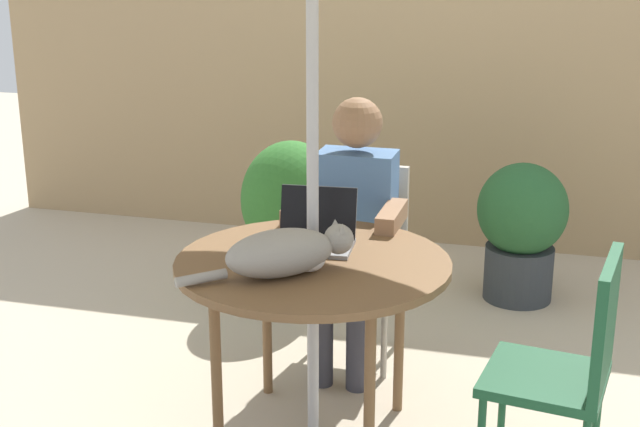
{
  "coord_description": "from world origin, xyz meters",
  "views": [
    {
      "loc": [
        0.85,
        -2.97,
        1.86
      ],
      "look_at": [
        0.0,
        0.1,
        0.88
      ],
      "focal_mm": 49.69,
      "sensor_mm": 36.0,
      "label": 1
    }
  ],
  "objects_px": {
    "potted_plant_near_fence": "(291,215)",
    "potted_plant_by_chair": "(521,226)",
    "chair_empty": "(572,359)",
    "person_seated": "(353,221)",
    "laptop": "(316,229)",
    "patio_table": "(313,275)",
    "cat": "(287,252)",
    "chair_occupied": "(360,246)"
  },
  "relations": [
    {
      "from": "chair_occupied",
      "to": "laptop",
      "type": "height_order",
      "value": "laptop"
    },
    {
      "from": "person_seated",
      "to": "potted_plant_near_fence",
      "type": "height_order",
      "value": "person_seated"
    },
    {
      "from": "cat",
      "to": "person_seated",
      "type": "bearing_deg",
      "value": 86.74
    },
    {
      "from": "patio_table",
      "to": "chair_empty",
      "type": "relative_size",
      "value": 1.16
    },
    {
      "from": "patio_table",
      "to": "person_seated",
      "type": "height_order",
      "value": "person_seated"
    },
    {
      "from": "chair_empty",
      "to": "cat",
      "type": "xyz_separation_m",
      "value": [
        -0.99,
        -0.03,
        0.3
      ]
    },
    {
      "from": "person_seated",
      "to": "potted_plant_by_chair",
      "type": "distance_m",
      "value": 1.25
    },
    {
      "from": "patio_table",
      "to": "person_seated",
      "type": "bearing_deg",
      "value": 90.0
    },
    {
      "from": "patio_table",
      "to": "chair_occupied",
      "type": "bearing_deg",
      "value": 90.0
    },
    {
      "from": "laptop",
      "to": "potted_plant_near_fence",
      "type": "distance_m",
      "value": 1.29
    },
    {
      "from": "chair_empty",
      "to": "potted_plant_near_fence",
      "type": "distance_m",
      "value": 2.06
    },
    {
      "from": "potted_plant_near_fence",
      "to": "potted_plant_by_chair",
      "type": "bearing_deg",
      "value": 14.97
    },
    {
      "from": "chair_occupied",
      "to": "potted_plant_near_fence",
      "type": "height_order",
      "value": "chair_occupied"
    },
    {
      "from": "laptop",
      "to": "cat",
      "type": "relative_size",
      "value": 0.59
    },
    {
      "from": "chair_empty",
      "to": "potted_plant_by_chair",
      "type": "distance_m",
      "value": 1.81
    },
    {
      "from": "potted_plant_by_chair",
      "to": "chair_empty",
      "type": "bearing_deg",
      "value": -81.82
    },
    {
      "from": "person_seated",
      "to": "laptop",
      "type": "distance_m",
      "value": 0.48
    },
    {
      "from": "chair_empty",
      "to": "cat",
      "type": "distance_m",
      "value": 1.04
    },
    {
      "from": "person_seated",
      "to": "laptop",
      "type": "bearing_deg",
      "value": -94.54
    },
    {
      "from": "potted_plant_by_chair",
      "to": "person_seated",
      "type": "bearing_deg",
      "value": -124.5
    },
    {
      "from": "chair_empty",
      "to": "cat",
      "type": "height_order",
      "value": "cat"
    },
    {
      "from": "potted_plant_near_fence",
      "to": "potted_plant_by_chair",
      "type": "distance_m",
      "value": 1.23
    },
    {
      "from": "laptop",
      "to": "cat",
      "type": "xyz_separation_m",
      "value": [
        -0.01,
        -0.35,
        0.02
      ]
    },
    {
      "from": "chair_empty",
      "to": "potted_plant_near_fence",
      "type": "height_order",
      "value": "chair_empty"
    },
    {
      "from": "person_seated",
      "to": "potted_plant_by_chair",
      "type": "relative_size",
      "value": 1.62
    },
    {
      "from": "chair_occupied",
      "to": "potted_plant_near_fence",
      "type": "bearing_deg",
      "value": 133.32
    },
    {
      "from": "chair_occupied",
      "to": "potted_plant_near_fence",
      "type": "distance_m",
      "value": 0.73
    },
    {
      "from": "potted_plant_by_chair",
      "to": "chair_occupied",
      "type": "bearing_deg",
      "value": -129.18
    },
    {
      "from": "potted_plant_by_chair",
      "to": "potted_plant_near_fence",
      "type": "bearing_deg",
      "value": -165.03
    },
    {
      "from": "person_seated",
      "to": "potted_plant_near_fence",
      "type": "distance_m",
      "value": 0.87
    },
    {
      "from": "patio_table",
      "to": "chair_occupied",
      "type": "relative_size",
      "value": 1.16
    },
    {
      "from": "person_seated",
      "to": "cat",
      "type": "xyz_separation_m",
      "value": [
        -0.05,
        -0.82,
        0.13
      ]
    },
    {
      "from": "chair_occupied",
      "to": "cat",
      "type": "bearing_deg",
      "value": -92.74
    },
    {
      "from": "chair_occupied",
      "to": "laptop",
      "type": "distance_m",
      "value": 0.69
    },
    {
      "from": "chair_empty",
      "to": "potted_plant_by_chair",
      "type": "bearing_deg",
      "value": 98.18
    },
    {
      "from": "chair_empty",
      "to": "potted_plant_by_chair",
      "type": "xyz_separation_m",
      "value": [
        -0.26,
        1.79,
        -0.11
      ]
    },
    {
      "from": "patio_table",
      "to": "cat",
      "type": "bearing_deg",
      "value": -105.12
    },
    {
      "from": "patio_table",
      "to": "chair_empty",
      "type": "height_order",
      "value": "chair_empty"
    },
    {
      "from": "chair_empty",
      "to": "potted_plant_near_fence",
      "type": "relative_size",
      "value": 1.01
    },
    {
      "from": "chair_empty",
      "to": "person_seated",
      "type": "bearing_deg",
      "value": 140.3
    },
    {
      "from": "chair_occupied",
      "to": "chair_empty",
      "type": "bearing_deg",
      "value": -44.9
    },
    {
      "from": "patio_table",
      "to": "person_seated",
      "type": "xyz_separation_m",
      "value": [
        0.0,
        0.65,
        0.02
      ]
    }
  ]
}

